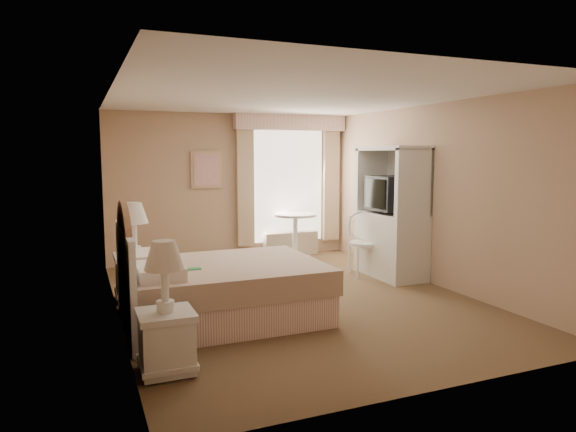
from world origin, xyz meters
name	(u,v)px	position (x,y,z in m)	size (l,w,h in m)	color
room	(294,200)	(0.00, 0.00, 1.25)	(4.21, 5.51, 2.51)	brown
window	(290,181)	(1.05, 2.65, 1.34)	(2.05, 0.22, 2.51)	white
framed_art	(206,170)	(-0.45, 2.71, 1.55)	(0.52, 0.04, 0.62)	tan
bed	(215,288)	(-1.12, -0.42, 0.35)	(2.12, 1.64, 1.45)	#D38E89
nightstand_near	(166,325)	(-1.84, -1.63, 0.41)	(0.45, 0.45, 1.10)	silver
nightstand_far	(135,264)	(-1.84, 0.74, 0.45)	(0.50, 0.50, 1.20)	silver
round_table	(295,229)	(1.01, 2.32, 0.53)	(0.75, 0.75, 0.79)	white
cafe_chair	(363,238)	(1.50, 0.85, 0.55)	(0.53, 0.53, 0.95)	white
armoire	(391,223)	(1.81, 0.58, 0.80)	(0.58, 1.16, 1.93)	silver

